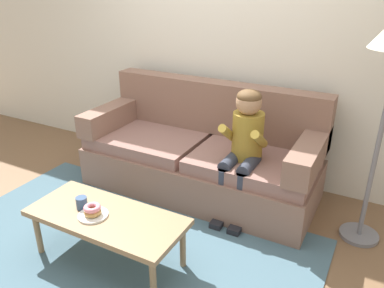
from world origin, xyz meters
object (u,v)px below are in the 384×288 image
(coffee_table, at_px, (106,220))
(person_child, at_px, (244,142))
(couch, at_px, (202,155))
(donut, at_px, (93,212))
(mug, at_px, (82,203))
(toy_controller, at_px, (114,214))

(coffee_table, distance_m, person_child, 1.25)
(person_child, bearing_deg, coffee_table, -120.36)
(couch, distance_m, donut, 1.32)
(coffee_table, distance_m, donut, 0.11)
(mug, height_order, toy_controller, mug)
(person_child, bearing_deg, toy_controller, -147.59)
(mug, bearing_deg, couch, 75.74)
(toy_controller, bearing_deg, couch, 27.46)
(person_child, xyz_separation_m, donut, (-0.68, -1.09, -0.25))
(mug, bearing_deg, toy_controller, 105.38)
(coffee_table, bearing_deg, person_child, 59.64)
(coffee_table, distance_m, toy_controller, 0.64)
(couch, bearing_deg, mug, -104.26)
(coffee_table, relative_size, person_child, 1.03)
(couch, height_order, mug, couch)
(coffee_table, bearing_deg, mug, -175.66)
(couch, height_order, coffee_table, couch)
(donut, bearing_deg, person_child, 58.21)
(couch, xyz_separation_m, mug, (-0.32, -1.27, 0.08))
(person_child, xyz_separation_m, toy_controller, (-0.94, -0.60, -0.65))
(person_child, xyz_separation_m, mug, (-0.81, -1.06, -0.23))
(toy_controller, bearing_deg, coffee_table, -87.02)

